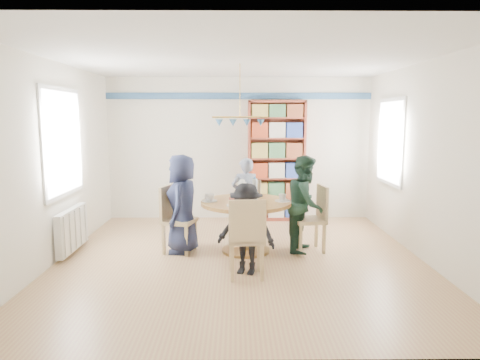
{
  "coord_description": "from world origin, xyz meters",
  "views": [
    {
      "loc": [
        -0.06,
        -5.71,
        1.94
      ],
      "look_at": [
        0.0,
        0.4,
        1.05
      ],
      "focal_mm": 32.0,
      "sensor_mm": 36.0,
      "label": 1
    }
  ],
  "objects_px": {
    "person_near": "(246,229)",
    "chair_near": "(247,235)",
    "dining_table": "(246,214)",
    "person_left": "(182,204)",
    "bookshelf": "(276,162)",
    "chair_left": "(174,216)",
    "radiator": "(72,229)",
    "person_far": "(246,197)",
    "person_right": "(305,204)",
    "chair_far": "(248,205)",
    "chair_right": "(315,215)"
  },
  "relations": [
    {
      "from": "chair_near",
      "to": "bookshelf",
      "type": "bearing_deg",
      "value": 78.24
    },
    {
      "from": "chair_right",
      "to": "dining_table",
      "type": "bearing_deg",
      "value": -177.59
    },
    {
      "from": "radiator",
      "to": "chair_near",
      "type": "bearing_deg",
      "value": -22.42
    },
    {
      "from": "dining_table",
      "to": "bookshelf",
      "type": "height_order",
      "value": "bookshelf"
    },
    {
      "from": "chair_far",
      "to": "person_right",
      "type": "height_order",
      "value": "person_right"
    },
    {
      "from": "person_right",
      "to": "chair_right",
      "type": "bearing_deg",
      "value": -68.39
    },
    {
      "from": "person_near",
      "to": "chair_near",
      "type": "bearing_deg",
      "value": -69.68
    },
    {
      "from": "chair_near",
      "to": "person_right",
      "type": "relative_size",
      "value": 0.71
    },
    {
      "from": "chair_left",
      "to": "person_near",
      "type": "bearing_deg",
      "value": -41.72
    },
    {
      "from": "chair_right",
      "to": "person_near",
      "type": "distance_m",
      "value": 1.39
    },
    {
      "from": "person_far",
      "to": "dining_table",
      "type": "bearing_deg",
      "value": 85.17
    },
    {
      "from": "chair_near",
      "to": "bookshelf",
      "type": "height_order",
      "value": "bookshelf"
    },
    {
      "from": "chair_left",
      "to": "chair_far",
      "type": "bearing_deg",
      "value": 41.66
    },
    {
      "from": "chair_right",
      "to": "person_left",
      "type": "distance_m",
      "value": 1.93
    },
    {
      "from": "person_near",
      "to": "chair_left",
      "type": "bearing_deg",
      "value": 158.04
    },
    {
      "from": "radiator",
      "to": "chair_far",
      "type": "distance_m",
      "value": 2.77
    },
    {
      "from": "bookshelf",
      "to": "chair_far",
      "type": "bearing_deg",
      "value": -119.53
    },
    {
      "from": "person_far",
      "to": "radiator",
      "type": "bearing_deg",
      "value": 17.12
    },
    {
      "from": "person_left",
      "to": "chair_far",
      "type": "bearing_deg",
      "value": 140.01
    },
    {
      "from": "person_far",
      "to": "bookshelf",
      "type": "relative_size",
      "value": 0.57
    },
    {
      "from": "dining_table",
      "to": "person_left",
      "type": "bearing_deg",
      "value": -179.87
    },
    {
      "from": "person_far",
      "to": "bookshelf",
      "type": "distance_m",
      "value": 1.32
    },
    {
      "from": "person_far",
      "to": "person_near",
      "type": "height_order",
      "value": "person_far"
    },
    {
      "from": "chair_near",
      "to": "person_near",
      "type": "bearing_deg",
      "value": 90.56
    },
    {
      "from": "radiator",
      "to": "chair_far",
      "type": "bearing_deg",
      "value": 22.15
    },
    {
      "from": "radiator",
      "to": "bookshelf",
      "type": "xyz_separation_m",
      "value": [
        3.12,
        2.04,
        0.76
      ]
    },
    {
      "from": "chair_right",
      "to": "person_far",
      "type": "distance_m",
      "value": 1.33
    },
    {
      "from": "chair_left",
      "to": "chair_right",
      "type": "distance_m",
      "value": 2.05
    },
    {
      "from": "chair_far",
      "to": "person_left",
      "type": "bearing_deg",
      "value": -134.2
    },
    {
      "from": "person_left",
      "to": "person_near",
      "type": "relative_size",
      "value": 1.25
    },
    {
      "from": "bookshelf",
      "to": "chair_left",
      "type": "bearing_deg",
      "value": -130.09
    },
    {
      "from": "dining_table",
      "to": "person_right",
      "type": "bearing_deg",
      "value": 2.17
    },
    {
      "from": "chair_near",
      "to": "person_left",
      "type": "height_order",
      "value": "person_left"
    },
    {
      "from": "radiator",
      "to": "bookshelf",
      "type": "distance_m",
      "value": 3.81
    },
    {
      "from": "chair_far",
      "to": "person_near",
      "type": "relative_size",
      "value": 0.79
    },
    {
      "from": "dining_table",
      "to": "person_right",
      "type": "distance_m",
      "value": 0.88
    },
    {
      "from": "chair_far",
      "to": "chair_near",
      "type": "distance_m",
      "value": 2.07
    },
    {
      "from": "radiator",
      "to": "person_far",
      "type": "relative_size",
      "value": 0.77
    },
    {
      "from": "bookshelf",
      "to": "person_near",
      "type": "bearing_deg",
      "value": -102.49
    },
    {
      "from": "person_left",
      "to": "person_near",
      "type": "distance_m",
      "value": 1.27
    },
    {
      "from": "chair_left",
      "to": "person_left",
      "type": "bearing_deg",
      "value": -10.6
    },
    {
      "from": "radiator",
      "to": "chair_left",
      "type": "height_order",
      "value": "chair_left"
    },
    {
      "from": "radiator",
      "to": "person_right",
      "type": "distance_m",
      "value": 3.39
    },
    {
      "from": "chair_left",
      "to": "chair_right",
      "type": "relative_size",
      "value": 1.0
    },
    {
      "from": "dining_table",
      "to": "chair_left",
      "type": "relative_size",
      "value": 1.34
    },
    {
      "from": "person_right",
      "to": "bookshelf",
      "type": "xyz_separation_m",
      "value": [
        -0.24,
        1.97,
        0.41
      ]
    },
    {
      "from": "chair_left",
      "to": "bookshelf",
      "type": "relative_size",
      "value": 0.43
    },
    {
      "from": "chair_near",
      "to": "person_left",
      "type": "distance_m",
      "value": 1.41
    },
    {
      "from": "person_near",
      "to": "person_far",
      "type": "bearing_deg",
      "value": 108.68
    },
    {
      "from": "chair_left",
      "to": "chair_right",
      "type": "height_order",
      "value": "chair_left"
    }
  ]
}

